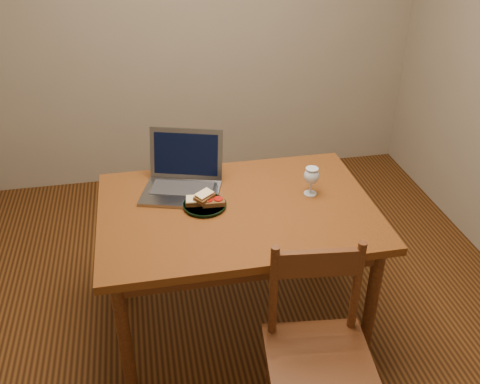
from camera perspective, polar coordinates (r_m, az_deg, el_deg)
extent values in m
cube|color=black|center=(3.08, 0.35, -12.30)|extent=(3.20, 3.20, 0.02)
cube|color=gray|center=(3.91, -4.52, 19.19)|extent=(3.20, 0.02, 2.60)
cube|color=#42220B|center=(2.54, -0.31, -2.04)|extent=(1.30, 0.90, 0.04)
cylinder|color=#37170B|center=(2.47, -12.15, -15.31)|extent=(0.06, 0.06, 0.70)
cylinder|color=#37170B|center=(2.65, 13.77, -11.74)|extent=(0.06, 0.06, 0.70)
cylinder|color=#37170B|center=(3.03, -12.32, -5.19)|extent=(0.06, 0.06, 0.70)
cylinder|color=#37170B|center=(3.18, 8.61, -2.88)|extent=(0.06, 0.06, 0.70)
cube|color=#37170B|center=(2.27, 8.42, -17.36)|extent=(0.46, 0.44, 0.04)
cube|color=#37170B|center=(2.12, 8.29, -7.53)|extent=(0.34, 0.07, 0.12)
cylinder|color=black|center=(2.54, -3.77, -1.43)|extent=(0.21, 0.21, 0.02)
cube|color=slate|center=(2.64, -6.33, -0.14)|extent=(0.43, 0.36, 0.02)
cube|color=slate|center=(2.72, -5.77, 4.11)|extent=(0.38, 0.19, 0.25)
cube|color=black|center=(2.72, -5.77, 4.11)|extent=(0.33, 0.15, 0.20)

